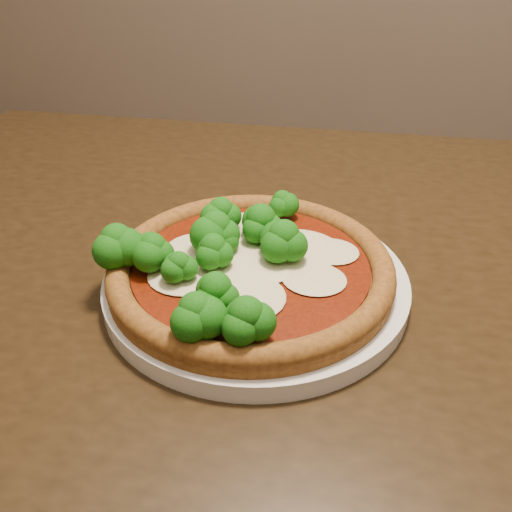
# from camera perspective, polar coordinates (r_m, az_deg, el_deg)

# --- Properties ---
(dining_table) EXTENTS (1.21, 0.81, 0.75)m
(dining_table) POSITION_cam_1_polar(r_m,az_deg,el_deg) (0.67, 7.24, -7.75)
(dining_table) COLOR black
(dining_table) RESTS_ON floor
(plate) EXTENTS (0.29, 0.29, 0.02)m
(plate) POSITION_cam_1_polar(r_m,az_deg,el_deg) (0.55, -0.00, -2.71)
(plate) COLOR silver
(plate) RESTS_ON dining_table
(pizza) EXTENTS (0.28, 0.27, 0.06)m
(pizza) POSITION_cam_1_polar(r_m,az_deg,el_deg) (0.53, -1.37, -0.71)
(pizza) COLOR brown
(pizza) RESTS_ON plate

